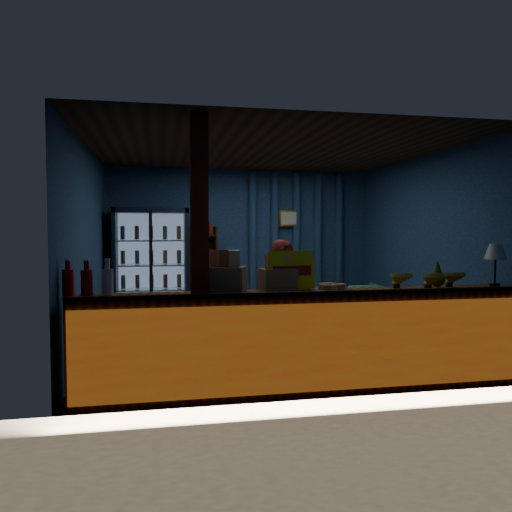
% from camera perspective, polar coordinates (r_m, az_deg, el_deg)
% --- Properties ---
extents(ground, '(4.60, 4.60, 0.00)m').
position_cam_1_polar(ground, '(6.82, 1.29, -10.10)').
color(ground, '#515154').
rests_on(ground, ground).
extents(room_walls, '(4.60, 4.60, 4.60)m').
position_cam_1_polar(room_walls, '(6.64, 1.31, 3.21)').
color(room_walls, navy).
rests_on(room_walls, ground).
extents(dirt_apron, '(5.60, 5.60, 0.00)m').
position_cam_1_polar(dirt_apron, '(3.41, 16.26, -24.10)').
color(dirt_apron, brown).
rests_on(dirt_apron, ground).
extents(counter, '(4.40, 0.57, 0.99)m').
position_cam_1_polar(counter, '(4.91, 6.08, -9.59)').
color(counter, brown).
rests_on(counter, ground).
extents(support_post, '(0.16, 0.16, 2.60)m').
position_cam_1_polar(support_post, '(4.61, -6.47, -0.07)').
color(support_post, maroon).
rests_on(support_post, ground).
extents(beverage_cooler, '(1.20, 0.62, 1.90)m').
position_cam_1_polar(beverage_cooler, '(8.43, -11.87, -1.22)').
color(beverage_cooler, black).
rests_on(beverage_cooler, ground).
extents(bottle_shelf, '(0.50, 0.28, 1.60)m').
position_cam_1_polar(bottle_shelf, '(8.61, -6.17, -2.02)').
color(bottle_shelf, '#3C2313').
rests_on(bottle_shelf, ground).
extents(curtain_folds, '(1.74, 0.14, 2.50)m').
position_cam_1_polar(curtain_folds, '(8.96, 4.66, 1.42)').
color(curtain_folds, navy).
rests_on(curtain_folds, room_walls).
extents(framed_picture, '(0.36, 0.04, 0.28)m').
position_cam_1_polar(framed_picture, '(8.88, 3.82, 4.32)').
color(framed_picture, gold).
rests_on(framed_picture, room_walls).
extents(shopkeeper, '(0.62, 0.53, 1.44)m').
position_cam_1_polar(shopkeeper, '(5.42, 3.27, -5.76)').
color(shopkeeper, maroon).
rests_on(shopkeeper, ground).
extents(green_chair, '(0.73, 0.75, 0.64)m').
position_cam_1_polar(green_chair, '(8.68, 11.65, -5.18)').
color(green_chair, '#63C67C').
rests_on(green_chair, ground).
extents(side_table, '(0.61, 0.45, 0.66)m').
position_cam_1_polar(side_table, '(8.34, 5.08, -5.75)').
color(side_table, '#3C2313').
rests_on(side_table, ground).
extents(yellow_sign, '(0.49, 0.17, 0.39)m').
position_cam_1_polar(yellow_sign, '(4.93, 4.12, -1.68)').
color(yellow_sign, yellow).
rests_on(yellow_sign, counter).
extents(soda_bottles, '(0.45, 0.18, 0.33)m').
position_cam_1_polar(soda_bottles, '(4.74, -18.69, -2.73)').
color(soda_bottles, '#AF0B11').
rests_on(soda_bottles, counter).
extents(snack_box_left, '(0.46, 0.42, 0.41)m').
position_cam_1_polar(snack_box_left, '(4.72, -3.63, -2.50)').
color(snack_box_left, '#916B46').
rests_on(snack_box_left, counter).
extents(snack_box_centre, '(0.36, 0.30, 0.35)m').
position_cam_1_polar(snack_box_centre, '(4.92, 2.49, -2.51)').
color(snack_box_centre, '#916B46').
rests_on(snack_box_centre, counter).
extents(pastry_tray, '(0.44, 0.44, 0.07)m').
position_cam_1_polar(pastry_tray, '(4.91, 8.62, -3.71)').
color(pastry_tray, silver).
rests_on(pastry_tray, counter).
extents(banana_bunches, '(0.86, 0.32, 0.19)m').
position_cam_1_polar(banana_bunches, '(5.38, 18.94, -2.51)').
color(banana_bunches, yellow).
rests_on(banana_bunches, counter).
extents(table_lamp, '(0.23, 0.23, 0.45)m').
position_cam_1_polar(table_lamp, '(5.80, 25.70, 0.28)').
color(table_lamp, black).
rests_on(table_lamp, counter).
extents(pineapple, '(0.16, 0.16, 0.28)m').
position_cam_1_polar(pineapple, '(5.46, 20.01, -2.21)').
color(pineapple, '#91601A').
rests_on(pineapple, counter).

